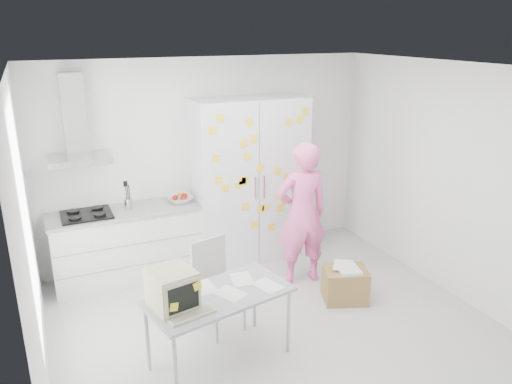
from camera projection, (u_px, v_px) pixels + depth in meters
name	position (u px, v px, depth m)	size (l,w,h in m)	color
floor	(273.00, 325.00, 5.40)	(4.50, 4.00, 0.02)	silver
walls	(246.00, 187.00, 5.59)	(4.52, 4.01, 2.70)	white
ceiling	(276.00, 68.00, 4.54)	(4.50, 4.00, 0.02)	white
counter_run	(128.00, 243.00, 6.25)	(1.84, 0.63, 1.28)	white
range_hood	(75.00, 127.00, 5.72)	(0.70, 0.48, 1.01)	silver
tall_cabinet	(249.00, 180.00, 6.67)	(1.50, 0.68, 2.20)	silver
person	(302.00, 214.00, 6.05)	(0.65, 0.43, 1.79)	pink
desk	(191.00, 293.00, 4.42)	(1.44, 0.93, 1.06)	gray
chair	(216.00, 279.00, 5.19)	(0.54, 0.54, 0.97)	#AEAFAC
cardboard_box	(345.00, 284.00, 5.81)	(0.60, 0.54, 0.43)	olive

